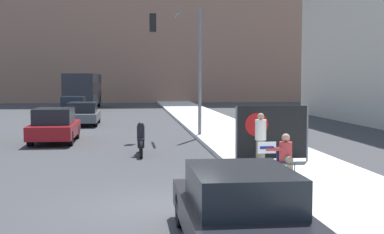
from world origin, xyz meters
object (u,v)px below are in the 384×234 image
car_on_road_distant (74,107)px  motorcycle_on_road (141,141)px  jogger_on_sidewalk (261,139)px  traffic_light_pole (183,51)px  seated_protester (286,155)px  city_bus_on_road (84,89)px  car_on_road_nearest (55,125)px  car_on_road_midblock (83,114)px  protest_banner (272,132)px  parked_car_curbside (240,208)px  pedestrian_behind (283,132)px

car_on_road_distant → motorcycle_on_road: (4.43, -19.49, -0.22)m
jogger_on_sidewalk → traffic_light_pole: 9.82m
seated_protester → car_on_road_distant: car_on_road_distant is taller
seated_protester → jogger_on_sidewalk: (-0.12, 2.26, 0.17)m
jogger_on_sidewalk → city_bus_on_road: 34.86m
traffic_light_pole → city_bus_on_road: 25.68m
car_on_road_nearest → car_on_road_midblock: size_ratio=0.93×
car_on_road_midblock → city_bus_on_road: size_ratio=0.38×
seated_protester → car_on_road_midblock: size_ratio=0.26×
jogger_on_sidewalk → traffic_light_pole: traffic_light_pole is taller
car_on_road_nearest → motorcycle_on_road: (3.70, -4.40, -0.22)m
protest_banner → car_on_road_nearest: protest_banner is taller
traffic_light_pole → motorcycle_on_road: (-2.09, -5.39, -3.59)m
traffic_light_pole → parked_car_curbside: size_ratio=1.36×
protest_banner → parked_car_curbside: bearing=-108.6°
jogger_on_sidewalk → parked_car_curbside: (-2.13, -7.21, -0.30)m
traffic_light_pole → car_on_road_midblock: traffic_light_pole is taller
parked_car_curbside → protest_banner: bearing=71.4°
pedestrian_behind → motorcycle_on_road: pedestrian_behind is taller
pedestrian_behind → motorcycle_on_road: bearing=-71.9°
seated_protester → car_on_road_midblock: 20.48m
parked_car_curbside → car_on_road_midblock: (-4.66, 24.24, 0.01)m
seated_protester → car_on_road_midblock: bearing=105.4°
car_on_road_midblock → motorcycle_on_road: size_ratio=2.18×
city_bus_on_road → car_on_road_distant: bearing=-89.1°
protest_banner → car_on_road_distant: 24.20m
traffic_light_pole → car_on_road_nearest: size_ratio=1.36×
traffic_light_pole → city_bus_on_road: size_ratio=0.49×
jogger_on_sidewalk → city_bus_on_road: bearing=-100.2°
car_on_road_nearest → protest_banner: bearing=-44.2°
car_on_road_distant → jogger_on_sidewalk: bearing=-71.1°
pedestrian_behind → protest_banner: size_ratio=0.72×
pedestrian_behind → protest_banner: 0.96m
pedestrian_behind → parked_car_curbside: (-3.24, -8.60, -0.37)m
protest_banner → car_on_road_distant: size_ratio=0.54×
city_bus_on_road → motorcycle_on_road: (4.60, -30.07, -1.32)m
pedestrian_behind → protest_banner: protest_banner is taller
seated_protester → parked_car_curbside: size_ratio=0.27×
parked_car_curbside → car_on_road_midblock: 24.68m
seated_protester → traffic_light_pole: traffic_light_pole is taller
traffic_light_pole → car_on_road_distant: size_ratio=1.35×
car_on_road_nearest → seated_protester: bearing=-54.8°
jogger_on_sidewalk → seated_protester: bearing=69.2°
city_bus_on_road → seated_protester: bearing=-77.1°
pedestrian_behind → parked_car_curbside: pedestrian_behind is taller
protest_banner → motorcycle_on_road: (-4.07, 3.16, -0.59)m
seated_protester → city_bus_on_road: (-8.27, 36.14, 1.04)m
car_on_road_midblock → motorcycle_on_road: 13.61m
city_bus_on_road → car_on_road_midblock: bearing=-85.4°
pedestrian_behind → car_on_road_nearest: (-8.37, 6.81, -0.30)m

